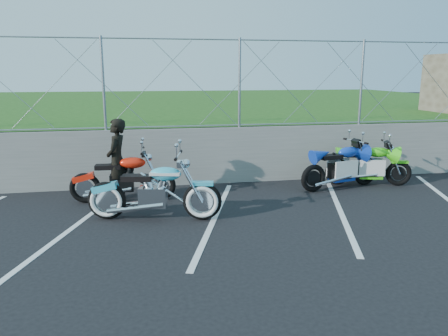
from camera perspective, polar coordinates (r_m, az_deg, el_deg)
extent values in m
plane|color=black|center=(6.95, 0.19, -9.09)|extent=(90.00, 90.00, 0.00)
cube|color=slate|center=(10.11, -3.57, 1.58)|extent=(30.00, 0.22, 1.30)
cube|color=#1E4813|center=(19.98, -7.22, 6.90)|extent=(30.00, 20.00, 1.30)
cylinder|color=gray|center=(9.95, -3.78, 16.45)|extent=(28.00, 0.03, 0.03)
cylinder|color=gray|center=(10.00, -3.63, 5.52)|extent=(28.00, 0.03, 0.03)
cube|color=silver|center=(7.87, -18.85, -7.15)|extent=(1.49, 4.31, 0.01)
cube|color=silver|center=(7.88, -1.20, -6.44)|extent=(1.49, 4.31, 0.01)
cube|color=silver|center=(8.58, 14.87, -5.26)|extent=(1.49, 4.31, 0.01)
torus|color=black|center=(7.96, -15.05, -4.12)|extent=(0.69, 0.25, 0.68)
torus|color=black|center=(7.66, -2.86, -4.35)|extent=(0.69, 0.25, 0.68)
cube|color=silver|center=(7.75, -9.24, -3.74)|extent=(0.53, 0.38, 0.35)
ellipsoid|color=#33B1CE|center=(7.60, -7.66, -0.76)|extent=(0.59, 0.36, 0.24)
cube|color=black|center=(7.71, -11.30, -1.26)|extent=(0.56, 0.35, 0.09)
cube|color=#33B1CE|center=(7.57, -2.88, -2.02)|extent=(0.42, 0.23, 0.06)
cylinder|color=silver|center=(7.50, -5.98, 1.68)|extent=(0.18, 0.74, 0.03)
torus|color=black|center=(9.07, -17.67, -2.50)|extent=(0.62, 0.14, 0.61)
torus|color=black|center=(8.92, -8.28, -2.26)|extent=(0.62, 0.14, 0.61)
cube|color=black|center=(8.95, -13.17, -1.84)|extent=(0.47, 0.30, 0.34)
ellipsoid|color=red|center=(8.84, -11.89, 0.67)|extent=(0.53, 0.27, 0.23)
cube|color=black|center=(8.90, -14.91, 0.15)|extent=(0.50, 0.26, 0.09)
cube|color=red|center=(8.86, -8.34, -0.47)|extent=(0.38, 0.17, 0.06)
cylinder|color=silver|center=(8.78, -10.60, 2.24)|extent=(0.07, 0.71, 0.03)
torus|color=black|center=(10.38, 14.62, -0.55)|extent=(0.59, 0.25, 0.58)
torus|color=black|center=(10.72, 21.84, -0.65)|extent=(0.59, 0.25, 0.58)
cube|color=black|center=(10.50, 18.22, -0.09)|extent=(0.50, 0.38, 0.33)
ellipsoid|color=#46DB1B|center=(10.48, 19.49, 1.95)|extent=(0.55, 0.36, 0.22)
cube|color=black|center=(10.38, 17.00, 1.65)|extent=(0.53, 0.35, 0.09)
cube|color=#46DB1B|center=(10.66, 21.95, 0.76)|extent=(0.39, 0.23, 0.06)
cylinder|color=silver|center=(10.49, 20.45, 3.13)|extent=(0.21, 0.68, 0.03)
torus|color=black|center=(9.63, 11.58, -1.31)|extent=(0.62, 0.25, 0.61)
torus|color=black|center=(10.52, 17.95, -0.51)|extent=(0.62, 0.25, 0.61)
cube|color=black|center=(10.03, 14.85, -0.34)|extent=(0.52, 0.38, 0.34)
ellipsoid|color=#1239AD|center=(10.09, 15.96, 2.02)|extent=(0.58, 0.37, 0.23)
cube|color=black|center=(9.80, 13.76, 1.42)|extent=(0.55, 0.35, 0.09)
cube|color=#1239AD|center=(10.46, 18.06, 1.01)|extent=(0.41, 0.24, 0.06)
cylinder|color=silver|center=(10.16, 16.80, 3.39)|extent=(0.20, 0.72, 0.03)
imported|color=black|center=(8.93, -13.80, 0.97)|extent=(0.53, 0.68, 1.66)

